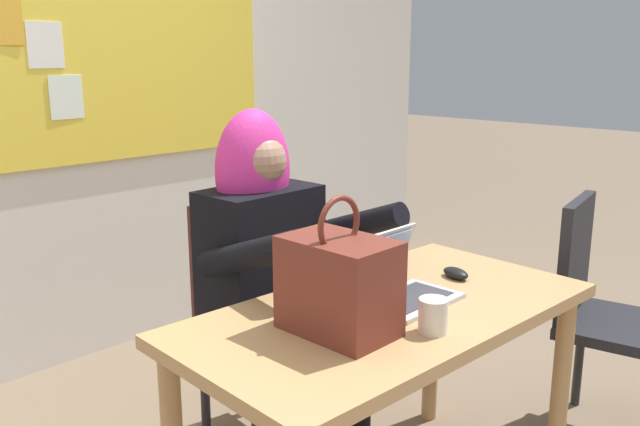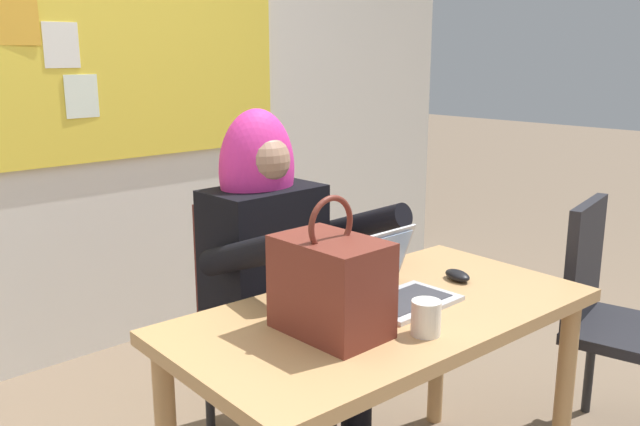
% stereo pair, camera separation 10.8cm
% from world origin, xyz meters
% --- Properties ---
extents(wall_back_bulletin, '(5.37, 2.00, 2.72)m').
position_xyz_m(wall_back_bulletin, '(0.00, 1.82, 1.37)').
color(wall_back_bulletin, silver).
rests_on(wall_back_bulletin, ground).
extents(desk_main, '(1.33, 0.73, 0.71)m').
position_xyz_m(desk_main, '(0.19, 0.01, 0.61)').
color(desk_main, tan).
rests_on(desk_main, ground).
extents(chair_at_desk, '(0.46, 0.46, 0.91)m').
position_xyz_m(chair_at_desk, '(0.25, 0.70, 0.51)').
color(chair_at_desk, '#4C1E19').
rests_on(chair_at_desk, ground).
extents(person_costumed, '(0.60, 0.61, 1.26)m').
position_xyz_m(person_costumed, '(0.25, 0.57, 0.74)').
color(person_costumed, black).
rests_on(person_costumed, ground).
extents(laptop, '(0.30, 0.27, 0.20)m').
position_xyz_m(laptop, '(0.27, 0.03, 0.76)').
color(laptop, '#B7B7BC').
rests_on(laptop, desk_main).
extents(computer_mouse, '(0.09, 0.12, 0.03)m').
position_xyz_m(computer_mouse, '(0.56, 0.01, 0.73)').
color(computer_mouse, black).
rests_on(computer_mouse, desk_main).
extents(handbag, '(0.20, 0.30, 0.38)m').
position_xyz_m(handbag, '(-0.04, -0.01, 0.85)').
color(handbag, maroon).
rests_on(handbag, desk_main).
extents(coffee_mug, '(0.08, 0.08, 0.09)m').
position_xyz_m(coffee_mug, '(0.13, -0.19, 0.76)').
color(coffee_mug, silver).
rests_on(coffee_mug, desk_main).
extents(chair_extra_corner, '(0.49, 0.49, 0.92)m').
position_xyz_m(chair_extra_corner, '(1.16, -0.26, 0.52)').
color(chair_extra_corner, black).
rests_on(chair_extra_corner, ground).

